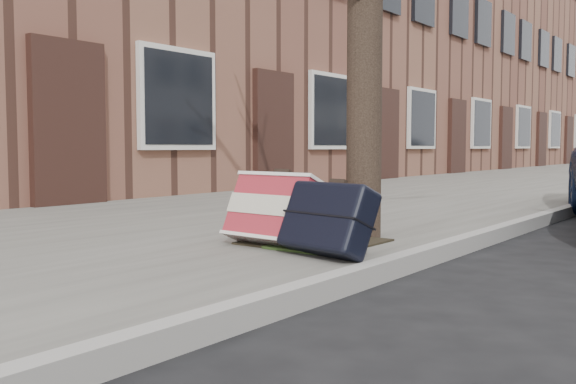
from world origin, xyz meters
The scene contains 6 objects.
ground centered at (0.00, 0.00, 0.00)m, with size 120.00×120.00×0.00m, color black.
near_sidewalk centered at (-3.70, 15.00, 0.06)m, with size 5.00×70.00×0.12m, color slate.
house_near centered at (-9.60, 16.00, 3.50)m, with size 6.80×40.00×7.00m, color brown.
dirt_patch centered at (-2.00, 1.20, 0.13)m, with size 0.85×0.85×0.01m, color black.
suitcase_red centered at (-2.14, 0.89, 0.38)m, with size 0.66×0.18×0.48m, color maroon.
suitcase_navy centered at (-1.60, 0.76, 0.37)m, with size 0.63×0.20×0.45m, color black.
Camera 1 is at (0.62, -2.61, 0.81)m, focal length 40.00 mm.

